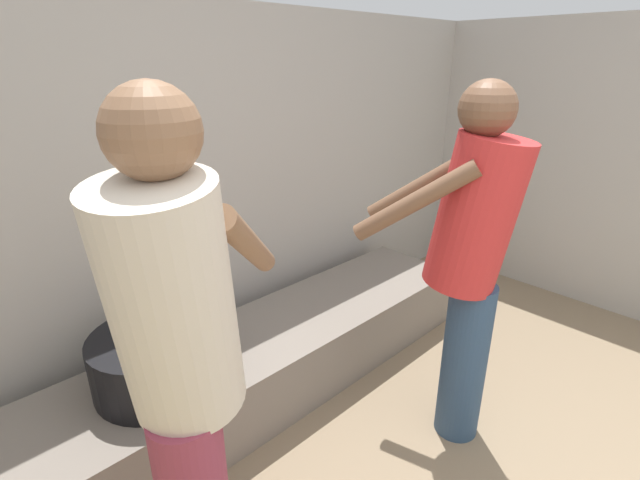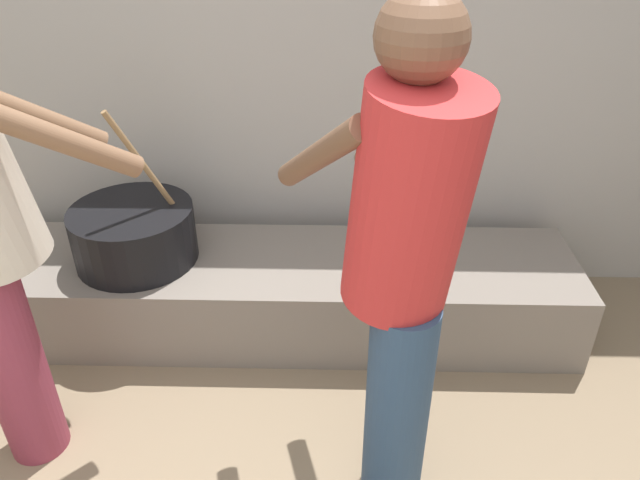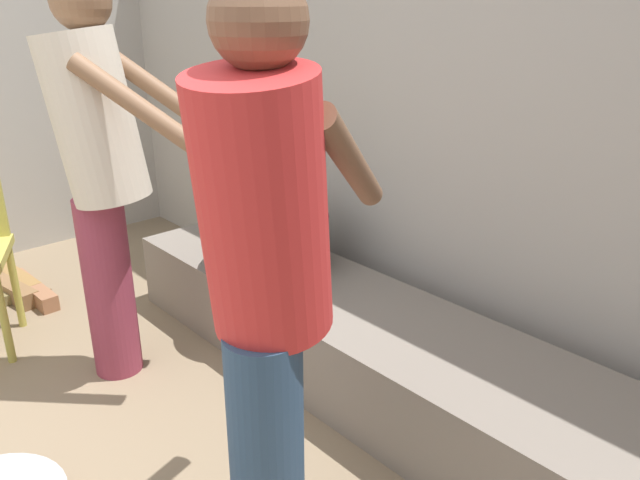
% 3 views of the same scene
% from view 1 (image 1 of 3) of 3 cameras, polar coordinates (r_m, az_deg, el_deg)
% --- Properties ---
extents(block_enclosure_rear, '(5.16, 0.20, 1.94)m').
position_cam_1_polar(block_enclosure_rear, '(2.53, -16.82, 4.57)').
color(block_enclosure_rear, '#ADA8A0').
rests_on(block_enclosure_rear, ground_plane).
extents(hearth_ledge, '(2.65, 0.60, 0.36)m').
position_cam_1_polar(hearth_ledge, '(2.54, -6.39, -14.48)').
color(hearth_ledge, slate).
rests_on(hearth_ledge, ground_plane).
extents(cooking_pot_main, '(0.52, 0.52, 0.70)m').
position_cam_1_polar(cooking_pot_main, '(2.13, -19.75, -13.76)').
color(cooking_pot_main, black).
rests_on(cooking_pot_main, hearth_ledge).
extents(cook_in_cream_shirt, '(0.72, 0.68, 1.64)m').
position_cam_1_polar(cook_in_cream_shirt, '(1.29, -16.82, -14.20)').
color(cook_in_cream_shirt, '#8C3347').
rests_on(cook_in_cream_shirt, ground_plane).
extents(cook_in_red_shirt, '(0.60, 0.74, 1.61)m').
position_cam_1_polar(cook_in_red_shirt, '(2.01, 18.16, -1.56)').
color(cook_in_red_shirt, navy).
rests_on(cook_in_red_shirt, ground_plane).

